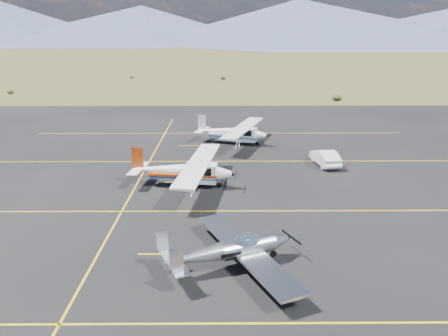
% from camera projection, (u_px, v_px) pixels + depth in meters
% --- Properties ---
extents(ground, '(1600.00, 1600.00, 0.00)m').
position_uv_depth(ground, '(218.00, 225.00, 25.24)').
color(ground, '#383D1C').
rests_on(ground, ground).
extents(apron, '(72.00, 72.00, 0.02)m').
position_uv_depth(apron, '(219.00, 184.00, 31.93)').
color(apron, black).
rests_on(apron, ground).
extents(aircraft_low_wing, '(6.61, 8.58, 1.92)m').
position_uv_depth(aircraft_low_wing, '(233.00, 249.00, 20.45)').
color(aircraft_low_wing, '#BABCC1').
rests_on(aircraft_low_wing, apron).
extents(aircraft_cessna, '(6.66, 11.02, 2.78)m').
position_uv_depth(aircraft_cessna, '(184.00, 170.00, 31.21)').
color(aircraft_cessna, silver).
rests_on(aircraft_cessna, apron).
extents(aircraft_plain, '(7.37, 10.59, 2.71)m').
position_uv_depth(aircraft_plain, '(233.00, 132.00, 43.34)').
color(aircraft_plain, silver).
rests_on(aircraft_plain, apron).
extents(sedan, '(1.93, 4.19, 1.33)m').
position_uv_depth(sedan, '(325.00, 157.00, 36.41)').
color(sedan, white).
rests_on(sedan, apron).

